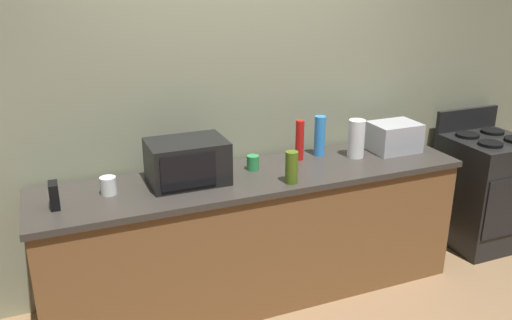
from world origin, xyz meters
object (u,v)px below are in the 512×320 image
at_px(stove_range, 483,190).
at_px(microwave, 187,162).
at_px(cordless_phone, 54,195).
at_px(mug_green, 253,163).
at_px(bottle_spray_cleaner, 320,136).
at_px(toaster_oven, 394,137).
at_px(mug_white, 108,186).
at_px(bottle_hot_sauce, 300,140).
at_px(bottle_olive_oil, 292,167).
at_px(paper_towel_roll, 356,139).

bearing_deg(stove_range, microwave, 178.87).
height_order(cordless_phone, mug_green, cordless_phone).
height_order(stove_range, bottle_spray_cleaner, bottle_spray_cleaner).
bearing_deg(stove_range, toaster_oven, 176.11).
xyz_separation_m(toaster_oven, bottle_spray_cleaner, (-0.55, 0.12, 0.04)).
bearing_deg(bottle_spray_cleaner, toaster_oven, -12.46).
distance_m(stove_range, mug_white, 2.97).
distance_m(toaster_oven, mug_green, 1.10).
relative_size(cordless_phone, bottle_spray_cleaner, 0.52).
height_order(bottle_hot_sauce, bottle_spray_cleaner, bottle_spray_cleaner).
bearing_deg(microwave, mug_white, -179.09).
height_order(bottle_olive_oil, mug_white, bottle_olive_oil).
bearing_deg(microwave, toaster_oven, 0.45).
xyz_separation_m(microwave, bottle_hot_sauce, (0.83, 0.10, 0.01)).
xyz_separation_m(stove_range, mug_green, (-1.99, 0.09, 0.49)).
xyz_separation_m(toaster_oven, bottle_hot_sauce, (-0.72, 0.09, 0.04)).
xyz_separation_m(cordless_phone, mug_green, (1.25, 0.13, -0.03)).
distance_m(toaster_oven, bottle_hot_sauce, 0.73).
distance_m(bottle_olive_oil, mug_white, 1.11).
bearing_deg(paper_towel_roll, microwave, -179.90).
bearing_deg(bottle_spray_cleaner, microwave, -172.42).
relative_size(paper_towel_roll, mug_white, 2.51).
bearing_deg(cordless_phone, bottle_spray_cleaner, 8.78).
bearing_deg(cordless_phone, mug_white, 16.91).
bearing_deg(paper_towel_roll, toaster_oven, 1.74).
distance_m(microwave, toaster_oven, 1.56).
xyz_separation_m(cordless_phone, bottle_hot_sauce, (1.62, 0.19, 0.07)).
height_order(toaster_oven, bottle_spray_cleaner, bottle_spray_cleaner).
height_order(stove_range, mug_green, stove_range).
bearing_deg(stove_range, paper_towel_roll, 177.64).
xyz_separation_m(toaster_oven, paper_towel_roll, (-0.33, -0.01, 0.03)).
bearing_deg(paper_towel_roll, mug_green, 177.05).
bearing_deg(cordless_phone, stove_range, 2.41).
height_order(bottle_olive_oil, bottle_hot_sauce, bottle_hot_sauce).
bearing_deg(bottle_spray_cleaner, mug_white, -174.58).
relative_size(paper_towel_roll, mug_green, 2.74).
height_order(stove_range, bottle_hot_sauce, bottle_hot_sauce).
height_order(toaster_oven, mug_white, toaster_oven).
distance_m(bottle_hot_sauce, mug_white, 1.33).
xyz_separation_m(toaster_oven, cordless_phone, (-2.34, -0.10, -0.03)).
height_order(mug_white, mug_green, mug_white).
height_order(stove_range, toaster_oven, toaster_oven).
bearing_deg(mug_green, bottle_hot_sauce, 9.38).
bearing_deg(bottle_hot_sauce, mug_green, -170.62).
bearing_deg(stove_range, cordless_phone, -179.25).
height_order(toaster_oven, paper_towel_roll, paper_towel_roll).
bearing_deg(bottle_olive_oil, mug_green, 113.94).
height_order(cordless_phone, mug_white, cordless_phone).
relative_size(bottle_olive_oil, mug_white, 1.91).
xyz_separation_m(bottle_olive_oil, mug_white, (-1.08, 0.25, -0.05)).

